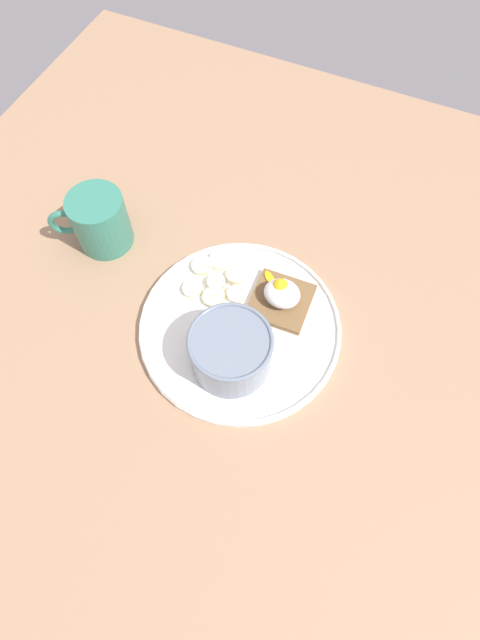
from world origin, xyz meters
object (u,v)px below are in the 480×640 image
(banana_slice_front, at_px, (235,277))
(banana_slice_inner, at_px, (216,283))
(poached_egg, at_px, (282,292))
(banana_slice_right, at_px, (192,289))
(banana_slice_back, at_px, (202,266))
(banana_slice_outer, at_px, (236,295))
(toast_slice, at_px, (281,301))
(oatmeal_bowl, at_px, (231,351))
(banana_slice_upper, at_px, (220,260))
(coffee_mug, at_px, (99,221))
(banana_slice_left, at_px, (214,298))

(banana_slice_front, height_order, banana_slice_inner, banana_slice_inner)
(poached_egg, bearing_deg, banana_slice_right, 15.19)
(banana_slice_front, xyz_separation_m, banana_slice_back, (0.06, 0.00, -0.00))
(banana_slice_outer, bearing_deg, poached_egg, -164.93)
(poached_egg, relative_size, banana_slice_back, 1.72)
(banana_slice_inner, bearing_deg, banana_slice_right, 37.15)
(poached_egg, bearing_deg, toast_slice, 137.97)
(oatmeal_bowl, relative_size, banana_slice_front, 3.82)
(banana_slice_back, xyz_separation_m, banana_slice_upper, (-0.02, -0.02, -0.00))
(banana_slice_back, bearing_deg, coffee_mug, 2.65)
(oatmeal_bowl, height_order, banana_slice_left, oatmeal_bowl)
(oatmeal_bowl, xyz_separation_m, toast_slice, (-0.03, -0.12, -0.03))
(banana_slice_outer, relative_size, banana_slice_upper, 0.78)
(banana_slice_back, height_order, banana_slice_outer, banana_slice_back)
(banana_slice_inner, bearing_deg, poached_egg, -172.83)
(banana_slice_right, xyz_separation_m, coffee_mug, (0.18, -0.03, 0.03))
(toast_slice, relative_size, banana_slice_back, 2.18)
(banana_slice_back, bearing_deg, banana_slice_outer, 160.37)
(oatmeal_bowl, xyz_separation_m, banana_slice_left, (0.07, -0.08, -0.03))
(oatmeal_bowl, bearing_deg, banana_slice_front, -68.24)
(poached_egg, bearing_deg, oatmeal_bowl, 76.77)
(poached_egg, distance_m, banana_slice_back, 0.14)
(banana_slice_inner, distance_m, banana_slice_upper, 0.04)
(banana_slice_left, bearing_deg, banana_slice_back, -46.86)
(banana_slice_inner, bearing_deg, toast_slice, -173.46)
(banana_slice_front, height_order, banana_slice_outer, banana_slice_front)
(poached_egg, distance_m, banana_slice_inner, 0.10)
(banana_slice_right, bearing_deg, banana_slice_outer, -164.69)
(banana_slice_back, bearing_deg, poached_egg, 176.87)
(banana_slice_back, xyz_separation_m, banana_slice_inner, (-0.03, 0.02, 0.00))
(banana_slice_left, height_order, banana_slice_back, banana_slice_back)
(toast_slice, distance_m, poached_egg, 0.02)
(toast_slice, relative_size, banana_slice_inner, 2.45)
(banana_slice_right, height_order, banana_slice_outer, same)
(banana_slice_outer, height_order, banana_slice_upper, banana_slice_upper)
(banana_slice_left, distance_m, banana_slice_outer, 0.03)
(banana_slice_outer, distance_m, banana_slice_upper, 0.07)
(banana_slice_back, height_order, banana_slice_inner, banana_slice_inner)
(banana_slice_front, height_order, coffee_mug, coffee_mug)
(toast_slice, distance_m, banana_slice_upper, 0.12)
(banana_slice_left, bearing_deg, oatmeal_bowl, 129.06)
(toast_slice, height_order, banana_slice_back, banana_slice_back)
(poached_egg, height_order, banana_slice_outer, poached_egg)
(banana_slice_upper, bearing_deg, banana_slice_right, 75.41)
(banana_slice_left, bearing_deg, banana_slice_front, -108.20)
(banana_slice_back, distance_m, banana_slice_upper, 0.03)
(banana_slice_front, bearing_deg, oatmeal_bowl, 111.76)
(banana_slice_right, distance_m, banana_slice_outer, 0.07)
(oatmeal_bowl, distance_m, banana_slice_back, 0.17)
(banana_slice_inner, relative_size, banana_slice_outer, 1.00)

